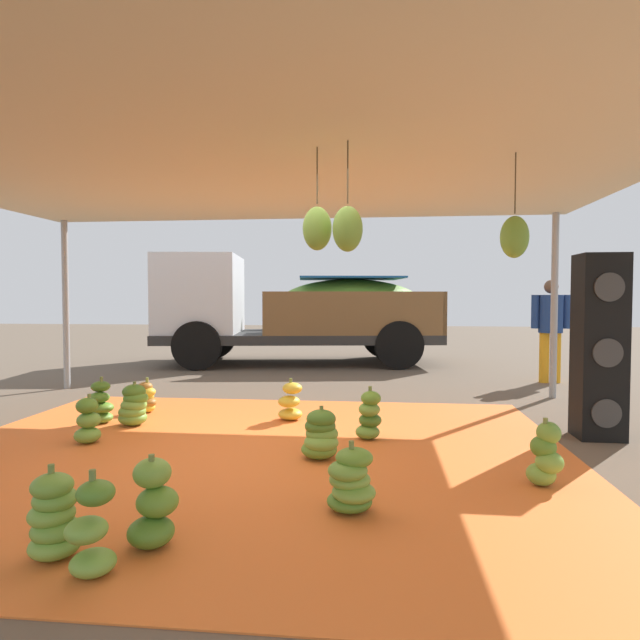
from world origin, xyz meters
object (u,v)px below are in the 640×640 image
(banana_bunch_6, at_px, (147,398))
(banana_bunch_9, at_px, (153,506))
(banana_bunch_11, at_px, (54,518))
(speaker_stack, at_px, (599,346))
(banana_bunch_5, at_px, (92,533))
(banana_bunch_10, at_px, (369,417))
(banana_bunch_12, at_px, (88,422))
(cargo_truck_main, at_px, (291,309))
(banana_bunch_0, at_px, (101,404))
(banana_bunch_3, at_px, (545,456))
(worker_0, at_px, (551,323))
(banana_bunch_1, at_px, (134,406))
(banana_bunch_7, at_px, (321,435))
(banana_bunch_4, at_px, (351,482))
(banana_bunch_8, at_px, (290,403))

(banana_bunch_6, bearing_deg, banana_bunch_9, -65.43)
(banana_bunch_11, distance_m, speaker_stack, 5.20)
(banana_bunch_11, bearing_deg, banana_bunch_5, -29.94)
(banana_bunch_10, xyz_separation_m, speaker_stack, (2.40, 0.35, 0.72))
(banana_bunch_12, xyz_separation_m, cargo_truck_main, (0.98, 6.79, 1.01))
(banana_bunch_0, bearing_deg, speaker_stack, -0.39)
(banana_bunch_0, bearing_deg, banana_bunch_3, -19.82)
(banana_bunch_0, bearing_deg, banana_bunch_5, -62.41)
(banana_bunch_11, relative_size, banana_bunch_12, 1.06)
(banana_bunch_3, height_order, cargo_truck_main, cargo_truck_main)
(cargo_truck_main, bearing_deg, worker_0, -24.53)
(banana_bunch_1, bearing_deg, banana_bunch_3, -21.02)
(banana_bunch_3, bearing_deg, banana_bunch_7, 163.61)
(banana_bunch_1, xyz_separation_m, banana_bunch_5, (1.30, -3.24, 0.01))
(worker_0, bearing_deg, banana_bunch_5, -122.60)
(banana_bunch_10, bearing_deg, cargo_truck_main, 106.26)
(banana_bunch_7, xyz_separation_m, banana_bunch_11, (-1.31, -2.01, 0.01))
(banana_bunch_0, distance_m, banana_bunch_7, 2.92)
(cargo_truck_main, height_order, speaker_stack, cargo_truck_main)
(banana_bunch_4, xyz_separation_m, banana_bunch_5, (-1.32, -1.00, 0.03))
(banana_bunch_10, bearing_deg, speaker_stack, 8.23)
(banana_bunch_0, height_order, banana_bunch_5, banana_bunch_5)
(banana_bunch_12, distance_m, speaker_stack, 5.34)
(banana_bunch_6, xyz_separation_m, banana_bunch_8, (1.91, -0.24, 0.02))
(banana_bunch_3, height_order, worker_0, worker_0)
(banana_bunch_7, distance_m, banana_bunch_12, 2.41)
(banana_bunch_11, bearing_deg, banana_bunch_6, 106.60)
(banana_bunch_3, bearing_deg, banana_bunch_5, -149.29)
(banana_bunch_1, bearing_deg, banana_bunch_10, -6.92)
(banana_bunch_0, relative_size, banana_bunch_6, 1.22)
(banana_bunch_5, bearing_deg, banana_bunch_9, 66.17)
(banana_bunch_8, bearing_deg, banana_bunch_10, -38.99)
(banana_bunch_8, bearing_deg, banana_bunch_12, -147.08)
(banana_bunch_4, distance_m, banana_bunch_7, 1.24)
(banana_bunch_8, bearing_deg, banana_bunch_4, -72.29)
(banana_bunch_1, height_order, cargo_truck_main, cargo_truck_main)
(banana_bunch_7, bearing_deg, speaker_stack, 20.49)
(banana_bunch_11, distance_m, worker_0, 8.38)
(banana_bunch_9, bearing_deg, banana_bunch_0, 123.08)
(banana_bunch_1, relative_size, banana_bunch_5, 0.88)
(banana_bunch_7, bearing_deg, banana_bunch_0, 157.95)
(banana_bunch_12, xyz_separation_m, worker_0, (5.90, 4.54, 0.82))
(banana_bunch_1, bearing_deg, banana_bunch_7, -24.53)
(banana_bunch_1, bearing_deg, banana_bunch_8, 14.19)
(worker_0, distance_m, speaker_stack, 3.81)
(banana_bunch_7, height_order, speaker_stack, speaker_stack)
(banana_bunch_1, relative_size, banana_bunch_3, 0.94)
(banana_bunch_4, xyz_separation_m, banana_bunch_6, (-2.76, 2.92, -0.02))
(banana_bunch_3, distance_m, banana_bunch_4, 1.63)
(banana_bunch_6, height_order, banana_bunch_7, banana_bunch_7)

